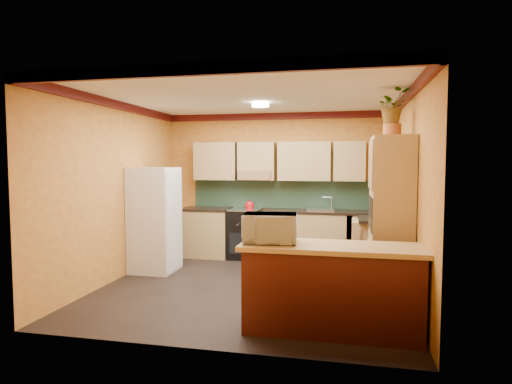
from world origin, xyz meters
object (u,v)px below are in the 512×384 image
at_px(stove, 245,234).
at_px(base_cabinets_back, 278,236).
at_px(fridge, 154,220).
at_px(microwave, 270,228).
at_px(pantry, 390,221).
at_px(breakfast_bar, 331,291).

bearing_deg(stove, base_cabinets_back, 0.00).
bearing_deg(fridge, microwave, -41.02).
bearing_deg(microwave, stove, 103.19).
bearing_deg(pantry, fridge, 166.31).
bearing_deg(stove, fridge, -134.03).
bearing_deg(fridge, stove, 45.97).
bearing_deg(fridge, pantry, -13.69).
bearing_deg(pantry, stove, 138.21).
bearing_deg(base_cabinets_back, fridge, -145.67).
height_order(base_cabinets_back, breakfast_bar, same).
height_order(stove, microwave, microwave).
height_order(fridge, microwave, fridge).
xyz_separation_m(stove, fridge, (-1.21, -1.26, 0.39)).
relative_size(pantry, microwave, 3.76).
bearing_deg(fridge, breakfast_bar, -34.05).
bearing_deg(microwave, breakfast_bar, -4.86).
height_order(breakfast_bar, microwave, microwave).
relative_size(fridge, breakfast_bar, 0.94).
bearing_deg(breakfast_bar, pantry, 57.99).
relative_size(fridge, microwave, 3.04).
bearing_deg(base_cabinets_back, microwave, -82.47).
relative_size(breakfast_bar, microwave, 3.22).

